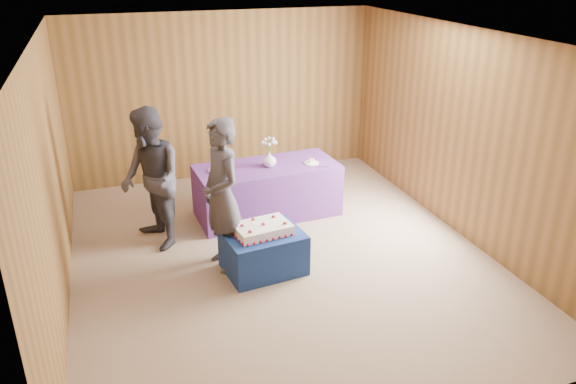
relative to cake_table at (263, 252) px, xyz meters
name	(u,v)px	position (x,y,z in m)	size (l,w,h in m)	color
ground	(280,255)	(0.29, 0.27, -0.25)	(6.00, 6.00, 0.00)	gray
room_shell	(279,117)	(0.29, 0.27, 1.55)	(5.04, 6.04, 2.72)	brown
cake_table	(263,252)	(0.00, 0.00, 0.00)	(0.90, 0.70, 0.50)	navy
serving_table	(267,190)	(0.49, 1.49, 0.12)	(2.00, 0.90, 0.75)	#643187
sheet_cake	(262,229)	(-0.01, -0.01, 0.31)	(0.73, 0.55, 0.15)	white
vase	(269,159)	(0.52, 1.46, 0.60)	(0.20, 0.20, 0.21)	silver
flower_spray	(269,142)	(0.52, 1.46, 0.85)	(0.23, 0.22, 0.17)	#376A2A
platter	(220,170)	(-0.18, 1.51, 0.51)	(0.33, 0.33, 0.02)	#694A94
plate	(312,163)	(1.13, 1.38, 0.51)	(0.21, 0.21, 0.01)	white
cake_slice	(312,160)	(1.13, 1.38, 0.54)	(0.07, 0.06, 0.08)	white
knife	(320,167)	(1.18, 1.20, 0.50)	(0.26, 0.02, 0.00)	#B4B4B9
guest_left	(222,196)	(-0.41, 0.26, 0.68)	(0.68, 0.44, 1.85)	#3A3842
guest_right	(151,180)	(-1.13, 1.07, 0.66)	(0.88, 0.69, 1.82)	#373640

